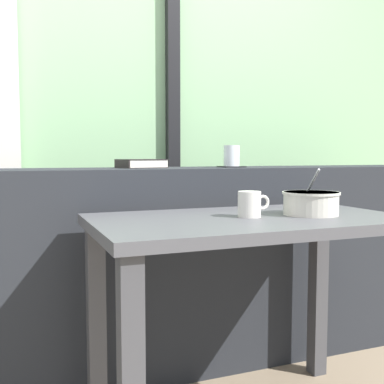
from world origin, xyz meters
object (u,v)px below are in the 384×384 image
at_px(coaster_square, 231,167).
at_px(closed_book, 141,164).
at_px(ceramic_mug, 250,204).
at_px(soup_bowl, 311,203).
at_px(breakfast_table, 249,256).
at_px(juice_glass, 232,157).

height_order(coaster_square, closed_book, closed_book).
bearing_deg(ceramic_mug, soup_bowl, -7.18).
distance_m(coaster_square, closed_book, 0.41).
bearing_deg(breakfast_table, ceramic_mug, -106.67).
bearing_deg(soup_bowl, breakfast_table, 171.40).
bearing_deg(soup_bowl, juice_glass, 91.94).
distance_m(soup_bowl, ceramic_mug, 0.22).
height_order(soup_bowl, ceramic_mug, soup_bowl).
relative_size(breakfast_table, ceramic_mug, 9.13).
bearing_deg(juice_glass, ceramic_mug, -110.46).
relative_size(soup_bowl, ceramic_mug, 1.72).
bearing_deg(soup_bowl, coaster_square, 91.94).
distance_m(breakfast_table, ceramic_mug, 0.18).
height_order(breakfast_table, closed_book, closed_book).
bearing_deg(juice_glass, closed_book, 171.67).
bearing_deg(ceramic_mug, breakfast_table, 73.33).
distance_m(coaster_square, juice_glass, 0.04).
distance_m(juice_glass, closed_book, 0.41).
distance_m(coaster_square, ceramic_mug, 0.59).
distance_m(juice_glass, ceramic_mug, 0.60).
bearing_deg(ceramic_mug, coaster_square, 69.54).
bearing_deg(closed_book, breakfast_table, -71.07).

